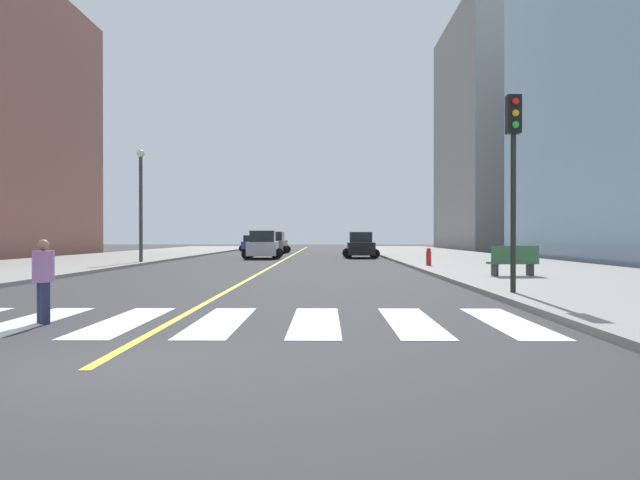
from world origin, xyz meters
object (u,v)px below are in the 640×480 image
object	(u,v)px
car_gray_nearest	(274,243)
pedestrian_crossing	(43,277)
car_blue_third	(252,244)
car_black_fourth	(361,246)
traffic_light_near_corner	(514,154)
park_bench	(513,261)
fire_hydrant	(429,257)
car_silver_second	(263,246)
street_lamp	(141,195)

from	to	relation	value
car_gray_nearest	pedestrian_crossing	distance (m)	44.09
car_gray_nearest	car_blue_third	world-z (taller)	car_gray_nearest
car_blue_third	car_black_fourth	distance (m)	23.00
car_gray_nearest	traffic_light_near_corner	size ratio (longest dim) A/B	0.90
park_bench	fire_hydrant	xyz separation A→B (m)	(-1.74, 7.81, -0.11)
car_black_fourth	traffic_light_near_corner	world-z (taller)	traffic_light_near_corner
park_bench	fire_hydrant	bearing A→B (deg)	6.99
car_gray_nearest	fire_hydrant	world-z (taller)	car_gray_nearest
traffic_light_near_corner	car_gray_nearest	bearing A→B (deg)	-76.11
car_blue_third	car_gray_nearest	bearing A→B (deg)	-69.21
traffic_light_near_corner	park_bench	world-z (taller)	traffic_light_near_corner
car_black_fourth	park_bench	size ratio (longest dim) A/B	2.36
car_silver_second	car_black_fourth	distance (m)	7.36
pedestrian_crossing	fire_hydrant	size ratio (longest dim) A/B	1.75
car_gray_nearest	traffic_light_near_corner	bearing A→B (deg)	-74.21
traffic_light_near_corner	street_lamp	distance (m)	23.92
car_black_fourth	street_lamp	distance (m)	17.09
car_silver_second	pedestrian_crossing	size ratio (longest dim) A/B	2.95
car_black_fourth	pedestrian_crossing	xyz separation A→B (m)	(-7.81, -33.04, -0.05)
car_black_fourth	pedestrian_crossing	size ratio (longest dim) A/B	2.80
park_bench	car_silver_second	bearing A→B (deg)	23.77
car_gray_nearest	car_blue_third	bearing A→B (deg)	111.71
car_black_fourth	street_lamp	size ratio (longest dim) A/B	0.67
car_gray_nearest	car_silver_second	xyz separation A→B (m)	(0.34, -12.83, -0.01)
car_gray_nearest	car_silver_second	bearing A→B (deg)	-86.61
car_blue_third	fire_hydrant	bearing A→B (deg)	-67.89
car_black_fourth	car_gray_nearest	bearing A→B (deg)	-55.00
traffic_light_near_corner	car_black_fourth	bearing A→B (deg)	-85.39
fire_hydrant	car_blue_third	bearing A→B (deg)	111.13
pedestrian_crossing	street_lamp	xyz separation A→B (m)	(-5.46, 22.72, 3.16)
car_gray_nearest	pedestrian_crossing	xyz separation A→B (m)	(-0.33, -44.08, -0.10)
car_gray_nearest	car_black_fourth	world-z (taller)	car_gray_nearest
car_silver_second	fire_hydrant	bearing A→B (deg)	-54.42
street_lamp	car_gray_nearest	bearing A→B (deg)	74.83
car_gray_nearest	pedestrian_crossing	world-z (taller)	car_gray_nearest
pedestrian_crossing	park_bench	bearing A→B (deg)	87.11
car_blue_third	fire_hydrant	world-z (taller)	car_blue_third
car_black_fourth	park_bench	bearing A→B (deg)	101.94
car_gray_nearest	park_bench	xyz separation A→B (m)	(11.80, -33.22, -0.27)
pedestrian_crossing	car_silver_second	bearing A→B (deg)	134.05
car_gray_nearest	park_bench	distance (m)	35.26
traffic_light_near_corner	fire_hydrant	xyz separation A→B (m)	(0.29, 14.11, -3.17)
car_blue_third	park_bench	xyz separation A→B (m)	(15.14, -42.47, -0.12)
car_silver_second	park_bench	bearing A→B (deg)	-62.77
car_silver_second	car_blue_third	size ratio (longest dim) A/B	1.18
car_silver_second	street_lamp	world-z (taller)	street_lamp
park_bench	pedestrian_crossing	xyz separation A→B (m)	(-12.13, -10.86, 0.17)
car_silver_second	pedestrian_crossing	xyz separation A→B (m)	(-0.66, -31.26, -0.09)
car_gray_nearest	car_black_fourth	size ratio (longest dim) A/B	1.06
car_black_fourth	car_silver_second	bearing A→B (deg)	14.89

